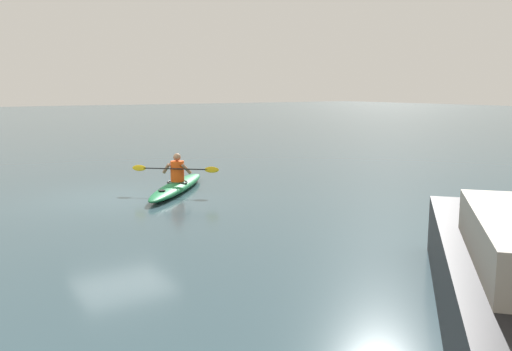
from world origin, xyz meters
The scene contains 3 objects.
ground_plane centered at (0.00, 0.00, 0.00)m, with size 160.00×160.00×0.00m, color #334C56.
kayak centered at (-1.62, 0.06, 0.14)m, with size 3.35×3.64×0.28m.
kayaker centered at (-1.65, 0.03, 0.61)m, with size 1.88×1.68×0.79m.
Camera 1 is at (4.54, 13.79, 2.86)m, focal length 37.90 mm.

